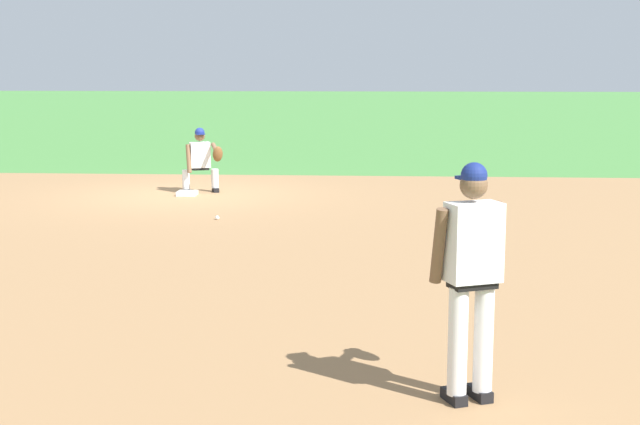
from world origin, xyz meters
name	(u,v)px	position (x,y,z in m)	size (l,w,h in m)	color
ground_plane	(187,196)	(0.00, 0.00, 0.00)	(160.00, 160.00, 0.00)	#47843D
infield_dirt_patch	(265,252)	(-5.48, -2.29, 0.00)	(18.00, 18.00, 0.01)	#9E754C
first_base_bag	(187,193)	(0.00, 0.00, 0.04)	(0.38, 0.38, 0.09)	white
baseball	(217,218)	(-2.84, -1.13, 0.04)	(0.07, 0.07, 0.07)	white
pitcher	(472,267)	(-10.91, -4.58, 1.06)	(0.82, 0.60, 1.86)	black
first_baseman	(202,158)	(0.40, -0.23, 0.73)	(0.85, 0.96, 1.34)	black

